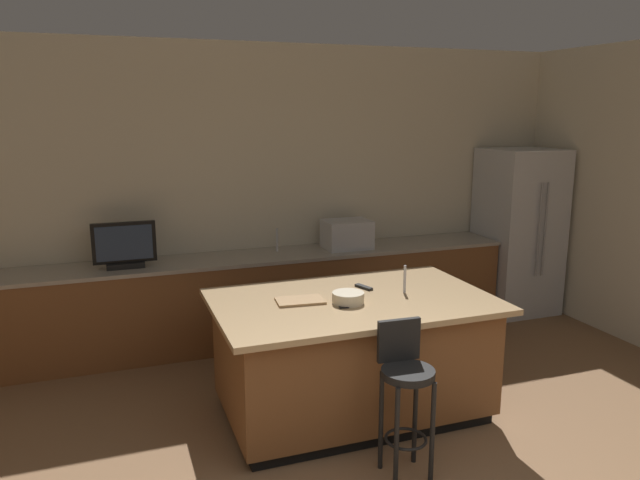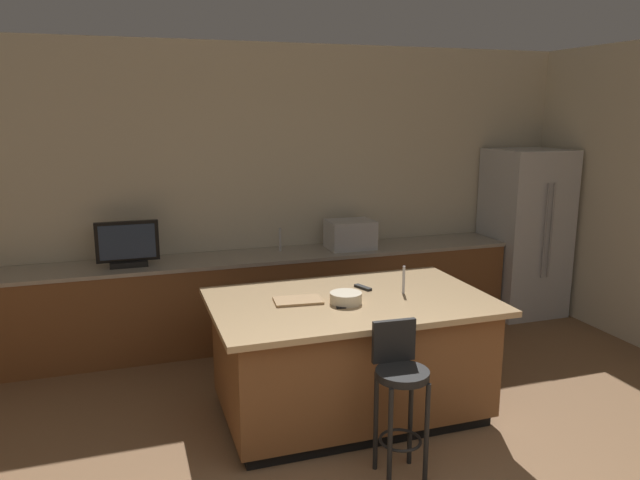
% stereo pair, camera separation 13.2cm
% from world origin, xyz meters
% --- Properties ---
extents(wall_back, '(7.46, 0.12, 2.99)m').
position_xyz_m(wall_back, '(0.00, 4.35, 1.49)').
color(wall_back, beige).
rests_on(wall_back, ground_plane).
extents(counter_back, '(5.27, 0.62, 0.90)m').
position_xyz_m(counter_back, '(-0.03, 3.97, 0.45)').
color(counter_back, brown).
rests_on(counter_back, ground_plane).
extents(kitchen_island, '(2.10, 1.31, 0.93)m').
position_xyz_m(kitchen_island, '(0.25, 2.25, 0.48)').
color(kitchen_island, black).
rests_on(kitchen_island, ground_plane).
extents(refrigerator, '(0.81, 0.79, 1.89)m').
position_xyz_m(refrigerator, '(3.02, 3.89, 0.95)').
color(refrigerator, '#B7BABF').
rests_on(refrigerator, ground_plane).
extents(microwave, '(0.48, 0.36, 0.30)m').
position_xyz_m(microwave, '(0.90, 3.97, 1.05)').
color(microwave, '#B7BABF').
rests_on(microwave, counter_back).
extents(tv_monitor, '(0.57, 0.16, 0.43)m').
position_xyz_m(tv_monitor, '(-1.33, 3.92, 1.10)').
color(tv_monitor, black).
rests_on(tv_monitor, counter_back).
extents(sink_faucet_back, '(0.02, 0.02, 0.24)m').
position_xyz_m(sink_faucet_back, '(0.17, 4.07, 1.02)').
color(sink_faucet_back, '#B2B2B7').
rests_on(sink_faucet_back, counter_back).
extents(sink_faucet_island, '(0.02, 0.02, 0.22)m').
position_xyz_m(sink_faucet_island, '(0.68, 2.25, 1.04)').
color(sink_faucet_island, '#B2B2B7').
rests_on(sink_faucet_island, kitchen_island).
extents(bar_stool_center, '(0.34, 0.34, 1.02)m').
position_xyz_m(bar_stool_center, '(0.25, 1.39, 0.62)').
color(bar_stool_center, black).
rests_on(bar_stool_center, ground_plane).
extents(fruit_bowl, '(0.24, 0.24, 0.08)m').
position_xyz_m(fruit_bowl, '(0.17, 2.17, 0.97)').
color(fruit_bowl, beige).
rests_on(fruit_bowl, kitchen_island).
extents(cell_phone, '(0.10, 0.16, 0.01)m').
position_xyz_m(cell_phone, '(0.11, 2.13, 0.94)').
color(cell_phone, black).
rests_on(cell_phone, kitchen_island).
extents(tv_remote, '(0.10, 0.17, 0.02)m').
position_xyz_m(tv_remote, '(0.43, 2.47, 0.94)').
color(tv_remote, black).
rests_on(tv_remote, kitchen_island).
extents(cutting_board, '(0.37, 0.25, 0.02)m').
position_xyz_m(cutting_board, '(-0.15, 2.31, 0.94)').
color(cutting_board, '#A87F51').
rests_on(cutting_board, kitchen_island).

